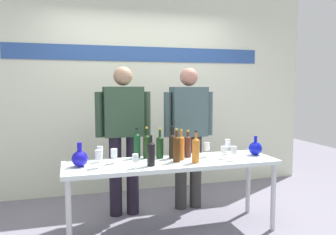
{
  "coord_description": "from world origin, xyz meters",
  "views": [
    {
      "loc": [
        -0.98,
        -3.16,
        1.49
      ],
      "look_at": [
        0.0,
        0.15,
        1.15
      ],
      "focal_mm": 36.22,
      "sensor_mm": 36.0,
      "label": 1
    }
  ],
  "objects": [
    {
      "name": "wine_bottle_6",
      "position": [
        -0.31,
        0.25,
        0.87
      ],
      "size": [
        0.07,
        0.07,
        0.32
      ],
      "color": "#133D1F",
      "rests_on": "display_table"
    },
    {
      "name": "wine_glass_right_3",
      "position": [
        0.41,
        0.09,
        0.84
      ],
      "size": [
        0.06,
        0.06,
        0.15
      ],
      "color": "white",
      "rests_on": "display_table"
    },
    {
      "name": "wine_glass_left_1",
      "position": [
        -0.72,
        -0.07,
        0.85
      ],
      "size": [
        0.07,
        0.07,
        0.16
      ],
      "color": "white",
      "rests_on": "display_table"
    },
    {
      "name": "wine_bottle_7",
      "position": [
        0.2,
        -0.13,
        0.86
      ],
      "size": [
        0.07,
        0.07,
        0.32
      ],
      "color": "#C87123",
      "rests_on": "display_table"
    },
    {
      "name": "wine_bottle_5",
      "position": [
        0.21,
        0.13,
        0.85
      ],
      "size": [
        0.07,
        0.07,
        0.29
      ],
      "color": "#4C241B",
      "rests_on": "display_table"
    },
    {
      "name": "wine_glass_right_1",
      "position": [
        0.53,
        -0.05,
        0.82
      ],
      "size": [
        0.06,
        0.06,
        0.13
      ],
      "color": "white",
      "rests_on": "display_table"
    },
    {
      "name": "wine_glass_right_2",
      "position": [
        0.68,
        0.16,
        0.84
      ],
      "size": [
        0.06,
        0.06,
        0.16
      ],
      "color": "white",
      "rests_on": "display_table"
    },
    {
      "name": "presenter_right",
      "position": [
        0.39,
        0.6,
        0.97
      ],
      "size": [
        0.61,
        0.22,
        1.68
      ],
      "color": "#302E2D",
      "rests_on": "ground"
    },
    {
      "name": "wine_bottle_2",
      "position": [
        0.03,
        -0.05,
        0.87
      ],
      "size": [
        0.07,
        0.07,
        0.33
      ],
      "color": "#45270D",
      "rests_on": "display_table"
    },
    {
      "name": "wine_glass_left_0",
      "position": [
        -0.69,
        0.17,
        0.84
      ],
      "size": [
        0.06,
        0.06,
        0.15
      ],
      "color": "white",
      "rests_on": "display_table"
    },
    {
      "name": "presenter_left",
      "position": [
        -0.39,
        0.6,
        0.97
      ],
      "size": [
        0.62,
        0.22,
        1.69
      ],
      "color": "black",
      "rests_on": "ground"
    },
    {
      "name": "ground_plane",
      "position": [
        0.0,
        0.0,
        0.0
      ],
      "size": [
        10.0,
        10.0,
        0.0
      ],
      "primitive_type": "plane",
      "color": "slate"
    },
    {
      "name": "wine_bottle_0",
      "position": [
        0.1,
        0.03,
        0.86
      ],
      "size": [
        0.06,
        0.06,
        0.31
      ],
      "color": "orange",
      "rests_on": "display_table"
    },
    {
      "name": "wine_bottle_3",
      "position": [
        -0.08,
        0.17,
        0.86
      ],
      "size": [
        0.07,
        0.07,
        0.31
      ],
      "color": "#143214",
      "rests_on": "display_table"
    },
    {
      "name": "wine_bottle_4",
      "position": [
        -0.21,
        0.21,
        0.86
      ],
      "size": [
        0.08,
        0.08,
        0.32
      ],
      "color": "black",
      "rests_on": "display_table"
    },
    {
      "name": "wine_bottle_8",
      "position": [
        -0.25,
        -0.13,
        0.85
      ],
      "size": [
        0.07,
        0.07,
        0.29
      ],
      "color": "black",
      "rests_on": "display_table"
    },
    {
      "name": "back_wall",
      "position": [
        0.0,
        1.51,
        1.5
      ],
      "size": [
        5.02,
        0.11,
        3.0
      ],
      "color": "silver",
      "rests_on": "ground"
    },
    {
      "name": "wine_glass_left_2",
      "position": [
        -0.57,
        0.06,
        0.83
      ],
      "size": [
        0.06,
        0.06,
        0.14
      ],
      "color": "white",
      "rests_on": "display_table"
    },
    {
      "name": "display_table",
      "position": [
        0.0,
        0.0,
        0.67
      ],
      "size": [
        2.12,
        0.6,
        0.73
      ],
      "color": "silver",
      "rests_on": "ground"
    },
    {
      "name": "wine_glass_left_3",
      "position": [
        -0.41,
        -0.19,
        0.82
      ],
      "size": [
        0.06,
        0.06,
        0.13
      ],
      "color": "white",
      "rests_on": "display_table"
    },
    {
      "name": "decanter_blue_right",
      "position": [
        0.95,
        0.02,
        0.8
      ],
      "size": [
        0.14,
        0.14,
        0.21
      ],
      "color": "#0C15BB",
      "rests_on": "display_table"
    },
    {
      "name": "wine_glass_right_0",
      "position": [
        0.6,
        -0.15,
        0.83
      ],
      "size": [
        0.06,
        0.06,
        0.14
      ],
      "color": "white",
      "rests_on": "display_table"
    },
    {
      "name": "decanter_blue_left",
      "position": [
        -0.89,
        0.02,
        0.81
      ],
      "size": [
        0.15,
        0.15,
        0.23
      ],
      "color": "#1714B4",
      "rests_on": "display_table"
    },
    {
      "name": "wine_bottle_1",
      "position": [
        0.04,
        0.13,
        0.87
      ],
      "size": [
        0.08,
        0.08,
        0.33
      ],
      "color": "black",
      "rests_on": "display_table"
    }
  ]
}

